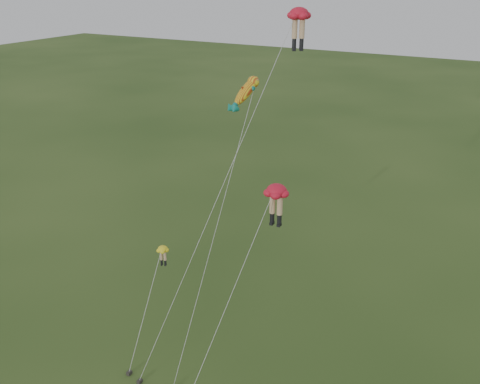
% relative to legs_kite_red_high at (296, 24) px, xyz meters
% --- Properties ---
extents(ground, '(300.00, 300.00, 0.00)m').
position_rel_legs_kite_red_high_xyz_m(ground, '(-5.27, -6.94, -22.09)').
color(ground, '#284217').
rests_on(ground, ground).
extents(legs_kite_red_high, '(7.60, 10.15, 23.03)m').
position_rel_legs_kite_red_high_xyz_m(legs_kite_red_high, '(0.00, 0.00, 0.00)').
color(legs_kite_red_high, red).
rests_on(legs_kite_red_high, ground).
extents(legs_kite_red_mid, '(3.39, 8.53, 13.08)m').
position_rel_legs_kite_red_high_xyz_m(legs_kite_red_mid, '(0.21, -2.65, -9.76)').
color(legs_kite_red_mid, red).
rests_on(legs_kite_red_mid, ground).
extents(legs_kite_yellow, '(1.25, 4.40, 8.11)m').
position_rel_legs_kite_red_high_xyz_m(legs_kite_yellow, '(-6.91, -5.05, -14.77)').
color(legs_kite_yellow, yellow).
rests_on(legs_kite_yellow, ground).
extents(fish_kite, '(2.09, 13.70, 18.19)m').
position_rel_legs_kite_red_high_xyz_m(fish_kite, '(-5.18, 3.71, -5.22)').
color(fish_kite, yellow).
rests_on(fish_kite, ground).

